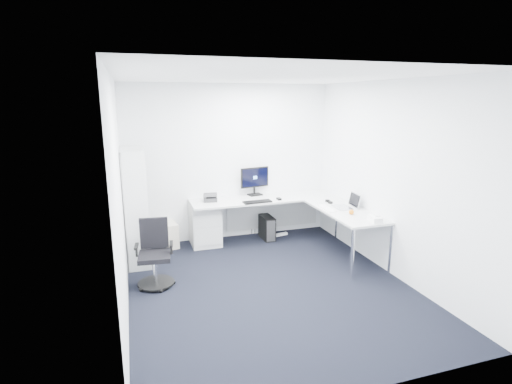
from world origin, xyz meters
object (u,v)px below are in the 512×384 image
object	(u,v)px
l_desk	(272,225)
laptop	(343,201)
task_chair	(154,254)
monitor	(255,181)
bookshelf	(136,206)

from	to	relation	value
l_desk	laptop	xyz separation A→B (m)	(0.94, -0.65, 0.50)
task_chair	monitor	bearing A→B (deg)	45.36
l_desk	laptop	size ratio (longest dim) A/B	7.74
l_desk	task_chair	bearing A→B (deg)	-155.27
l_desk	laptop	world-z (taller)	laptop
task_chair	laptop	bearing A→B (deg)	11.69
bookshelf	task_chair	xyz separation A→B (m)	(0.19, -0.97, -0.42)
l_desk	task_chair	size ratio (longest dim) A/B	2.92
bookshelf	task_chair	world-z (taller)	bookshelf
l_desk	bookshelf	distance (m)	2.23
task_chair	monitor	size ratio (longest dim) A/B	1.65
l_desk	laptop	bearing A→B (deg)	-34.58
l_desk	task_chair	world-z (taller)	task_chair
l_desk	monitor	world-z (taller)	monitor
task_chair	laptop	size ratio (longest dim) A/B	2.64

